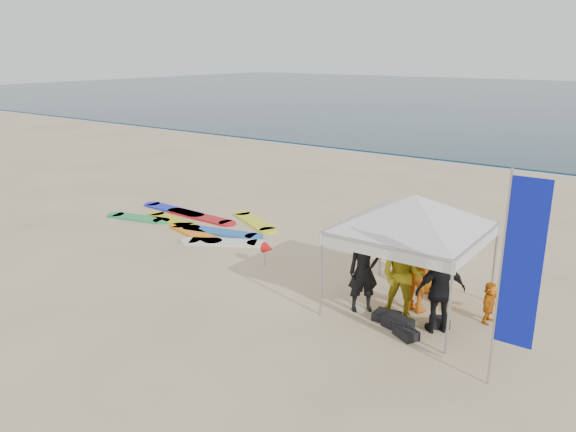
% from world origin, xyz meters
% --- Properties ---
extents(ground, '(120.00, 120.00, 0.00)m').
position_xyz_m(ground, '(0.00, 0.00, 0.00)').
color(ground, beige).
rests_on(ground, ground).
extents(shoreline_foam, '(160.00, 1.20, 0.01)m').
position_xyz_m(shoreline_foam, '(0.00, 18.20, 0.00)').
color(shoreline_foam, silver).
rests_on(shoreline_foam, ground).
extents(person_black_a, '(0.75, 0.74, 1.74)m').
position_xyz_m(person_black_a, '(3.15, 1.19, 0.87)').
color(person_black_a, black).
rests_on(person_black_a, ground).
extents(person_yellow, '(0.95, 0.78, 1.80)m').
position_xyz_m(person_yellow, '(3.92, 1.36, 0.90)').
color(person_yellow, gold).
rests_on(person_yellow, ground).
extents(person_orange_a, '(1.37, 1.00, 1.90)m').
position_xyz_m(person_orange_a, '(4.08, 1.85, 0.95)').
color(person_orange_a, '#C45911').
rests_on(person_orange_a, ground).
extents(person_black_b, '(0.99, 0.98, 1.68)m').
position_xyz_m(person_black_b, '(4.77, 1.22, 0.84)').
color(person_black_b, black).
rests_on(person_black_b, ground).
extents(person_orange_b, '(0.98, 0.73, 1.83)m').
position_xyz_m(person_orange_b, '(3.99, 2.86, 0.91)').
color(person_orange_b, orange).
rests_on(person_orange_b, ground).
extents(person_seated, '(0.32, 0.81, 0.85)m').
position_xyz_m(person_seated, '(5.44, 2.16, 0.42)').
color(person_seated, orange).
rests_on(person_seated, ground).
extents(canopy_tent, '(3.73, 3.73, 2.82)m').
position_xyz_m(canopy_tent, '(3.88, 1.81, 2.45)').
color(canopy_tent, '#A5A5A8').
rests_on(canopy_tent, ground).
extents(feather_flag, '(0.60, 0.04, 3.57)m').
position_xyz_m(feather_flag, '(6.37, -0.02, 2.10)').
color(feather_flag, '#A5A5A8').
rests_on(feather_flag, ground).
extents(marker_pennant, '(0.28, 0.28, 0.64)m').
position_xyz_m(marker_pennant, '(0.10, 1.95, 0.49)').
color(marker_pennant, '#A5A5A8').
rests_on(marker_pennant, ground).
extents(gear_pile, '(1.45, 1.22, 0.22)m').
position_xyz_m(gear_pile, '(4.17, 0.96, 0.10)').
color(gear_pile, black).
rests_on(gear_pile, ground).
extents(surfboard_spread, '(5.69, 3.42, 0.07)m').
position_xyz_m(surfboard_spread, '(-3.88, 3.50, 0.04)').
color(surfboard_spread, red).
rests_on(surfboard_spread, ground).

